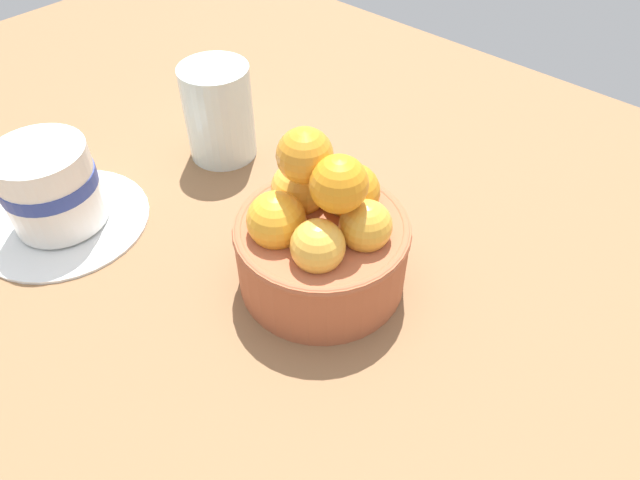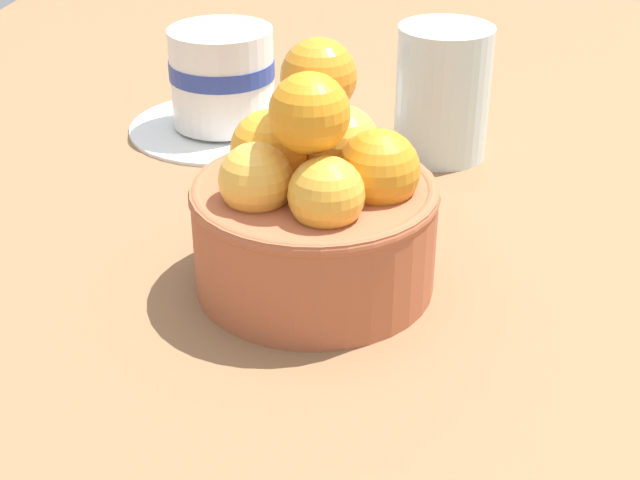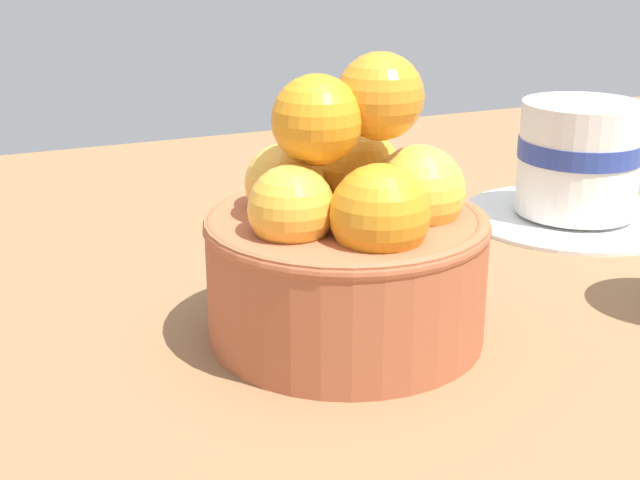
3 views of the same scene
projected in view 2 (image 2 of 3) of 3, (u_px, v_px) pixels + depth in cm
name	position (u px, v px, depth cm)	size (l,w,h in cm)	color
ground_plane	(315.00, 303.00, 57.78)	(150.72, 98.22, 3.02)	brown
terracotta_bowl	(315.00, 206.00, 54.50)	(15.06, 15.06, 15.22)	#AD5938
coffee_cup	(223.00, 84.00, 77.59)	(16.66, 16.66, 8.89)	white
water_glass	(442.00, 92.00, 72.17)	(7.56, 7.56, 10.63)	silver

